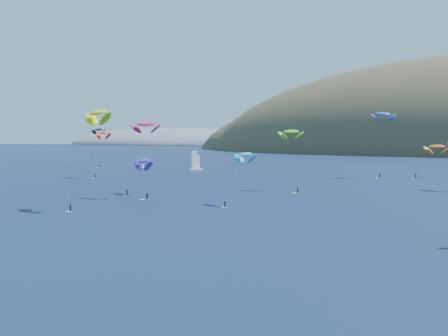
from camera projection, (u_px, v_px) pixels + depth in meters
name	position (u px, v px, depth m)	size (l,w,h in m)	color
headland	(189.00, 147.00, 967.71)	(460.00, 250.00, 60.00)	slate
sailboat	(195.00, 168.00, 303.56)	(9.02, 8.48, 10.78)	white
kitesurfer_1	(104.00, 133.00, 252.35)	(9.74, 9.71, 20.86)	#D6FD1C
kitesurfer_2	(98.00, 112.00, 148.44)	(11.05, 12.65, 25.96)	#D6FD1C
kitesurfer_3	(291.00, 132.00, 198.37)	(11.31, 11.69, 20.91)	#D6FD1C
kitesurfer_4	(383.00, 114.00, 252.63)	(10.84, 9.87, 28.79)	#D6FD1C
kitesurfer_5	(245.00, 154.00, 157.75)	(8.20, 11.37, 14.88)	#D6FD1C
kitesurfer_9	(146.00, 124.00, 175.04)	(10.17, 9.29, 23.12)	#D6FD1C
kitesurfer_10	(144.00, 161.00, 185.18)	(10.46, 11.58, 12.62)	#D6FD1C
kitesurfer_11	(437.00, 146.00, 255.23)	(12.31, 12.94, 15.59)	#D6FD1C
kitesurfer_12	(98.00, 130.00, 326.69)	(8.50, 4.61, 22.27)	#D6FD1C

